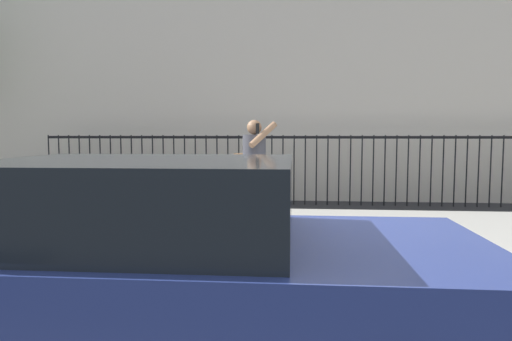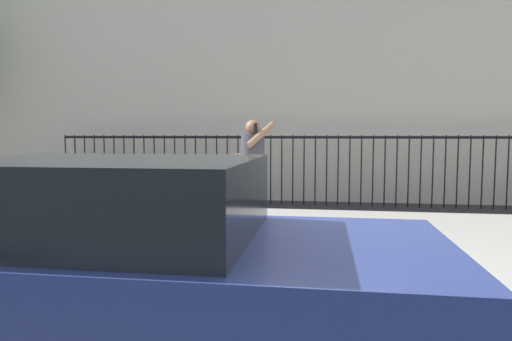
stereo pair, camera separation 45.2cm
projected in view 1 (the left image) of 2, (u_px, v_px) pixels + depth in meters
The scene contains 6 objects.
ground_plane at pixel (306, 296), 4.51m from camera, with size 60.00×60.00×0.00m, color #28282B.
sidewalk at pixel (302, 238), 6.68m from camera, with size 28.00×4.40×0.15m, color #9E9B93.
iron_fence at pixel (300, 160), 10.28m from camera, with size 12.03×0.04×1.60m.
parked_hatchback at pixel (167, 268), 3.07m from camera, with size 4.20×1.87×1.45m.
pedestrian_on_phone at pixel (253, 168), 6.61m from camera, with size 0.68×0.69×1.68m.
street_bench at pixel (133, 190), 7.79m from camera, with size 1.60×0.45×0.95m.
Camera 1 is at (-0.13, -4.42, 1.62)m, focal length 31.54 mm.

